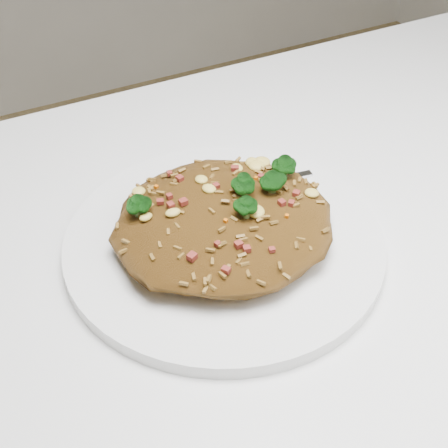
{
  "coord_description": "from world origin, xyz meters",
  "views": [
    {
      "loc": [
        -0.2,
        -0.3,
        1.15
      ],
      "look_at": [
        -0.0,
        0.08,
        0.78
      ],
      "focal_mm": 50.0,
      "sensor_mm": 36.0,
      "label": 1
    }
  ],
  "objects": [
    {
      "name": "fork",
      "position": [
        0.05,
        0.13,
        0.77
      ],
      "size": [
        0.16,
        0.04,
        0.0
      ],
      "rotation": [
        0.0,
        0.0,
        -0.16
      ],
      "color": "silver",
      "rests_on": "plate"
    },
    {
      "name": "dining_table",
      "position": [
        0.0,
        0.0,
        0.66
      ],
      "size": [
        1.2,
        0.8,
        0.75
      ],
      "color": "white",
      "rests_on": "ground"
    },
    {
      "name": "fried_rice",
      "position": [
        -0.0,
        0.08,
        0.79
      ],
      "size": [
        0.2,
        0.18,
        0.06
      ],
      "color": "brown",
      "rests_on": "plate"
    },
    {
      "name": "plate",
      "position": [
        -0.0,
        0.08,
        0.76
      ],
      "size": [
        0.3,
        0.3,
        0.01
      ],
      "primitive_type": "cylinder",
      "color": "white",
      "rests_on": "dining_table"
    }
  ]
}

